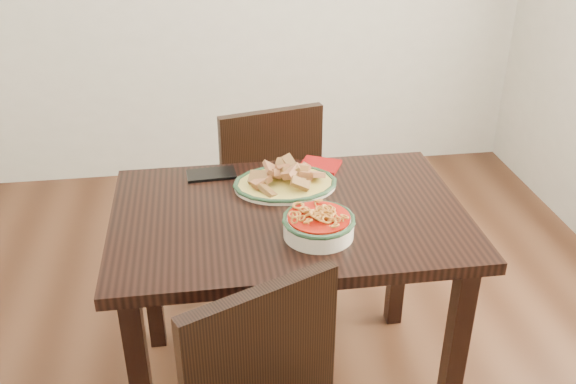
{
  "coord_description": "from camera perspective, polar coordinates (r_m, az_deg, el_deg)",
  "views": [
    {
      "loc": [
        -0.14,
        -1.87,
        1.79
      ],
      "look_at": [
        0.11,
        -0.09,
        0.81
      ],
      "focal_mm": 40.0,
      "sensor_mm": 36.0,
      "label": 1
    }
  ],
  "objects": [
    {
      "name": "smartphone",
      "position": [
        2.3,
        -6.83,
        1.58
      ],
      "size": [
        0.18,
        0.1,
        0.01
      ],
      "primitive_type": "cube",
      "rotation": [
        0.0,
        0.0,
        0.07
      ],
      "color": "black",
      "rests_on": "dining_table"
    },
    {
      "name": "dining_table",
      "position": [
        2.12,
        0.08,
        -4.21
      ],
      "size": [
        1.13,
        0.76,
        0.75
      ],
      "color": "black",
      "rests_on": "ground"
    },
    {
      "name": "noodle_bowl",
      "position": [
        1.92,
        2.74,
        -2.76
      ],
      "size": [
        0.22,
        0.22,
        0.08
      ],
      "color": "#F4E7CE",
      "rests_on": "dining_table"
    },
    {
      "name": "floor",
      "position": [
        2.59,
        -2.87,
        -15.19
      ],
      "size": [
        3.5,
        3.5,
        0.0
      ],
      "primitive_type": "plane",
      "color": "#3D2113",
      "rests_on": "ground"
    },
    {
      "name": "fish_plate",
      "position": [
        2.19,
        -0.26,
        1.48
      ],
      "size": [
        0.35,
        0.27,
        0.11
      ],
      "color": "#EBE2C7",
      "rests_on": "dining_table"
    },
    {
      "name": "chair_far",
      "position": [
        2.73,
        -2.18,
        0.35
      ],
      "size": [
        0.5,
        0.5,
        0.89
      ],
      "rotation": [
        0.0,
        0.0,
        3.37
      ],
      "color": "black",
      "rests_on": "ground"
    },
    {
      "name": "napkin",
      "position": [
        2.35,
        2.87,
        2.4
      ],
      "size": [
        0.17,
        0.16,
        0.01
      ],
      "primitive_type": "cube",
      "rotation": [
        0.0,
        0.0,
        -0.47
      ],
      "color": "maroon",
      "rests_on": "dining_table"
    }
  ]
}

